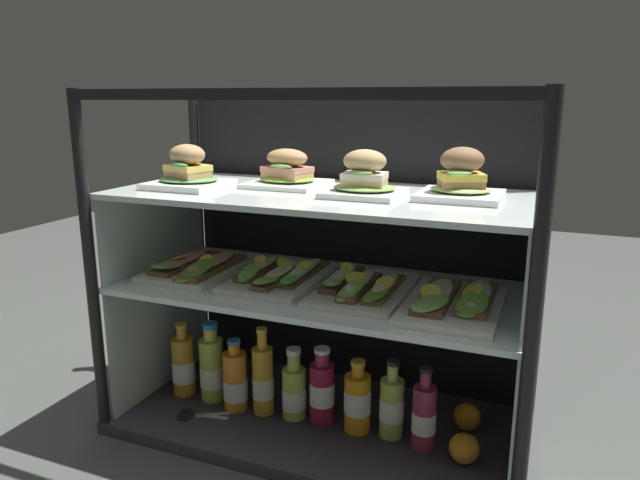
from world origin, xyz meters
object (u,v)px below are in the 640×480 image
orange_fruit_beside_bottles (467,417)px  juice_bottle_tucked_behind (322,391)px  plated_roll_sandwich_near_right_corner (188,173)px  juice_bottle_back_center (212,368)px  plated_roll_sandwich_far_left (461,181)px  kitchen_scissors (191,415)px  plated_roll_sandwich_mid_left (364,179)px  open_sandwich_tray_near_right_corner (199,266)px  juice_bottle_near_post (183,366)px  open_sandwich_tray_mid_right (362,286)px  juice_bottle_front_fourth (294,391)px  plated_roll_sandwich_near_left_corner (287,172)px  juice_bottle_front_second (235,381)px  juice_bottle_front_middle (424,416)px  orange_fruit_near_left_post (464,448)px  juice_bottle_back_right (357,401)px  open_sandwich_tray_center (280,275)px  open_sandwich_tray_right_of_center (454,301)px  juice_bottle_front_left_end (392,406)px  juice_bottle_front_right_end (263,380)px

orange_fruit_beside_bottles → juice_bottle_tucked_behind: bearing=-163.9°
plated_roll_sandwich_near_right_corner → juice_bottle_back_center: size_ratio=0.80×
plated_roll_sandwich_far_left → kitchen_scissors: 1.00m
plated_roll_sandwich_mid_left → kitchen_scissors: bearing=-164.5°
open_sandwich_tray_near_right_corner → juice_bottle_near_post: size_ratio=1.57×
open_sandwich_tray_mid_right → juice_bottle_front_fourth: bearing=-176.0°
plated_roll_sandwich_near_right_corner → juice_bottle_tucked_behind: bearing=5.7°
plated_roll_sandwich_near_left_corner → juice_bottle_front_second: (-0.12, -0.12, -0.60)m
juice_bottle_front_middle → orange_fruit_near_left_post: juice_bottle_front_middle is taller
plated_roll_sandwich_far_left → open_sandwich_tray_near_right_corner: 0.79m
juice_bottle_back_center → orange_fruit_beside_bottles: size_ratio=3.29×
open_sandwich_tray_near_right_corner → open_sandwich_tray_mid_right: size_ratio=1.02×
plated_roll_sandwich_near_right_corner → open_sandwich_tray_near_right_corner: 0.28m
juice_bottle_front_second → juice_bottle_back_right: juice_bottle_front_second is taller
open_sandwich_tray_mid_right → juice_bottle_back_center: size_ratio=1.44×
kitchen_scissors → plated_roll_sandwich_near_right_corner: bearing=104.9°
plated_roll_sandwich_near_right_corner → juice_bottle_tucked_behind: (0.38, 0.04, -0.60)m
open_sandwich_tray_center → open_sandwich_tray_right_of_center: 0.49m
juice_bottle_front_fourth → open_sandwich_tray_center: bearing=154.8°
juice_bottle_near_post → juice_bottle_back_right: bearing=0.5°
juice_bottle_back_center → juice_bottle_front_fourth: size_ratio=1.16×
open_sandwich_tray_center → juice_bottle_front_middle: open_sandwich_tray_center is taller
juice_bottle_front_fourth → orange_fruit_beside_bottles: juice_bottle_front_fourth is taller
plated_roll_sandwich_near_left_corner → open_sandwich_tray_mid_right: size_ratio=0.59×
juice_bottle_front_left_end → plated_roll_sandwich_far_left: bearing=21.1°
plated_roll_sandwich_mid_left → juice_bottle_front_second: 0.71m
juice_bottle_near_post → juice_bottle_front_middle: bearing=-0.8°
juice_bottle_back_right → plated_roll_sandwich_far_left: bearing=15.4°
open_sandwich_tray_right_of_center → open_sandwich_tray_center: bearing=176.0°
juice_bottle_front_right_end → juice_bottle_front_fourth: size_ratio=1.24×
juice_bottle_near_post → plated_roll_sandwich_near_left_corner: bearing=17.7°
open_sandwich_tray_mid_right → juice_bottle_back_center: (-0.47, -0.01, -0.31)m
kitchen_scissors → open_sandwich_tray_center: bearing=30.3°
kitchen_scissors → open_sandwich_tray_right_of_center: bearing=8.0°
plated_roll_sandwich_far_left → open_sandwich_tray_right_of_center: bearing=-81.0°
juice_bottle_front_second → juice_bottle_tucked_behind: size_ratio=0.97×
juice_bottle_back_center → juice_bottle_front_left_end: bearing=1.1°
juice_bottle_back_center → orange_fruit_beside_bottles: juice_bottle_back_center is taller
juice_bottle_tucked_behind → juice_bottle_front_middle: size_ratio=0.98×
plated_roll_sandwich_near_right_corner → juice_bottle_back_center: (0.03, 0.03, -0.60)m
juice_bottle_tucked_behind → plated_roll_sandwich_far_left: bearing=9.9°
plated_roll_sandwich_near_right_corner → open_sandwich_tray_mid_right: (0.49, 0.04, -0.28)m
juice_bottle_front_second → juice_bottle_front_middle: size_ratio=0.95×
open_sandwich_tray_near_right_corner → juice_bottle_front_fourth: 0.45m
juice_bottle_front_second → kitchen_scissors: 0.16m
plated_roll_sandwich_far_left → open_sandwich_tray_near_right_corner: (-0.73, -0.06, -0.28)m
juice_bottle_back_center → juice_bottle_front_right_end: size_ratio=0.94×
open_sandwich_tray_right_of_center → juice_bottle_back_center: (-0.71, 0.01, -0.32)m
juice_bottle_front_left_end → orange_fruit_near_left_post: 0.21m
plated_roll_sandwich_near_right_corner → juice_bottle_front_second: (0.12, 0.01, -0.61)m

